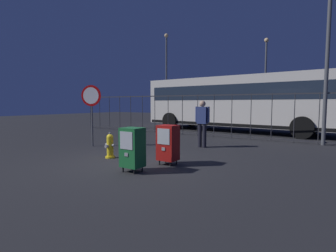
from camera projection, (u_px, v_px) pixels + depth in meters
ground_plane at (134, 162)px, 7.18m from camera, size 60.00×60.00×0.00m
fire_hydrant at (110, 146)px, 7.69m from camera, size 0.33×0.32×0.75m
newspaper_box_primary at (168, 143)px, 6.82m from camera, size 0.48×0.42×1.02m
newspaper_box_secondary at (132, 147)px, 6.10m from camera, size 0.48×0.42×1.02m
stop_sign at (91, 103)px, 9.70m from camera, size 0.71×0.31×2.23m
pedestrian at (202, 121)px, 9.49m from camera, size 0.55×0.22×1.67m
fence_barrier at (223, 115)px, 12.23m from camera, size 18.03×0.04×2.00m
bus_near at (236, 101)px, 14.91m from camera, size 10.66×3.41×3.00m
street_light_near_left at (166, 72)px, 21.64m from camera, size 0.32×0.32×7.14m
street_light_near_right at (328, 38)px, 9.72m from camera, size 0.32×0.32×6.76m
street_light_far_left at (265, 74)px, 19.48m from camera, size 0.32×0.32×6.28m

